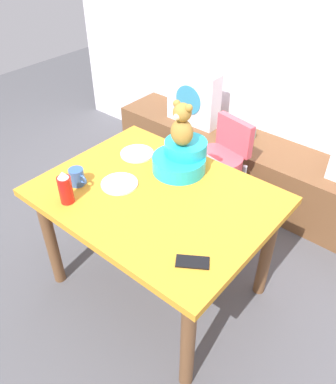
% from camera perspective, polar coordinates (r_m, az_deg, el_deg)
% --- Properties ---
extents(ground_plane, '(8.00, 8.00, 0.00)m').
position_cam_1_polar(ground_plane, '(2.56, -1.48, -13.34)').
color(ground_plane, '#4C4C51').
extents(back_wall, '(4.40, 0.10, 2.60)m').
position_cam_1_polar(back_wall, '(2.96, 18.94, 22.47)').
color(back_wall, silver).
rests_on(back_wall, ground_plane).
extents(window_bench, '(2.60, 0.44, 0.46)m').
position_cam_1_polar(window_bench, '(3.17, 13.06, 2.93)').
color(window_bench, brown).
rests_on(window_bench, ground_plane).
extents(pillow_floral_left, '(0.44, 0.15, 0.44)m').
position_cam_1_polar(pillow_floral_left, '(3.22, 3.78, 13.69)').
color(pillow_floral_left, silver).
rests_on(pillow_floral_left, window_bench).
extents(book_stack, '(0.20, 0.14, 0.09)m').
position_cam_1_polar(book_stack, '(3.10, 10.52, 8.52)').
color(book_stack, '#8BBBA2').
rests_on(book_stack, window_bench).
extents(dining_table, '(1.21, 0.93, 0.74)m').
position_cam_1_polar(dining_table, '(2.11, -1.75, -2.49)').
color(dining_table, orange).
rests_on(dining_table, ground_plane).
extents(highchair, '(0.38, 0.50, 0.79)m').
position_cam_1_polar(highchair, '(2.73, 7.59, 4.74)').
color(highchair, '#D84C59').
rests_on(highchair, ground_plane).
extents(infant_seat_teal, '(0.30, 0.33, 0.16)m').
position_cam_1_polar(infant_seat_teal, '(2.18, 1.94, 4.98)').
color(infant_seat_teal, '#1DAAC3').
rests_on(infant_seat_teal, dining_table).
extents(teddy_bear, '(0.13, 0.12, 0.25)m').
position_cam_1_polar(teddy_bear, '(2.08, 2.05, 9.75)').
color(teddy_bear, olive).
rests_on(teddy_bear, infant_seat_teal).
extents(ketchup_bottle, '(0.07, 0.07, 0.18)m').
position_cam_1_polar(ketchup_bottle, '(2.00, -14.84, 0.58)').
color(ketchup_bottle, red).
rests_on(ketchup_bottle, dining_table).
extents(coffee_mug, '(0.12, 0.08, 0.09)m').
position_cam_1_polar(coffee_mug, '(2.13, -13.19, 2.16)').
color(coffee_mug, '#335999').
rests_on(coffee_mug, dining_table).
extents(dinner_plate_near, '(0.20, 0.20, 0.01)m').
position_cam_1_polar(dinner_plate_near, '(2.35, -4.57, 5.64)').
color(dinner_plate_near, white).
rests_on(dinner_plate_near, dining_table).
extents(dinner_plate_far, '(0.20, 0.20, 0.01)m').
position_cam_1_polar(dinner_plate_far, '(2.11, -7.13, 1.22)').
color(dinner_plate_far, white).
rests_on(dinner_plate_far, dining_table).
extents(cell_phone, '(0.16, 0.14, 0.01)m').
position_cam_1_polar(cell_phone, '(1.69, 3.61, -10.21)').
color(cell_phone, black).
rests_on(cell_phone, dining_table).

